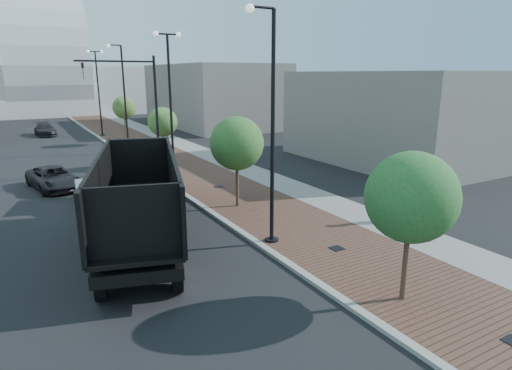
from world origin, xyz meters
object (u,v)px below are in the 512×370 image
dump_truck (141,188)px  dark_car_mid (54,178)px  pedestrian (386,205)px  white_sedan (93,195)px

dump_truck → dark_car_mid: dump_truck is taller
dark_car_mid → pedestrian: 19.44m
dark_car_mid → white_sedan: bearing=-86.7°
white_sedan → dark_car_mid: size_ratio=0.94×
white_sedan → dump_truck: bearing=-54.5°
white_sedan → dark_car_mid: (-1.40, 5.46, -0.07)m
white_sedan → pedestrian: (11.36, -9.20, 0.21)m
white_sedan → pedestrian: bearing=-34.2°
dump_truck → white_sedan: bearing=136.6°
dark_car_mid → pedestrian: size_ratio=2.53×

